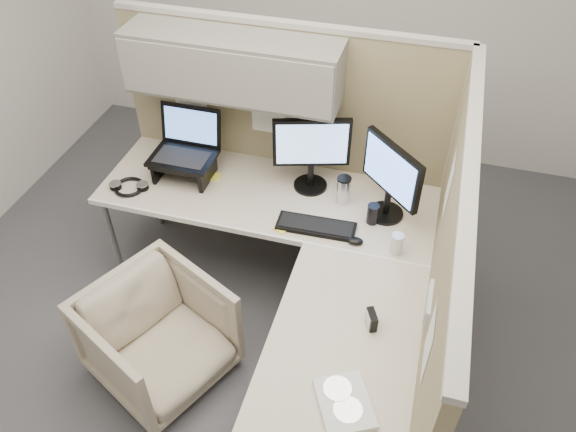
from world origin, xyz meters
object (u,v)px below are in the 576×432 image
(desk, at_px, (286,254))
(monitor_left, at_px, (312,149))
(office_chair, at_px, (158,333))
(keyboard, at_px, (316,226))

(desk, relative_size, monitor_left, 4.29)
(office_chair, height_order, keyboard, keyboard)
(monitor_left, height_order, keyboard, monitor_left)
(desk, relative_size, keyboard, 4.60)
(desk, xyz_separation_m, keyboard, (0.11, 0.20, 0.05))
(desk, xyz_separation_m, monitor_left, (-0.01, 0.54, 0.32))
(monitor_left, bearing_deg, keyboard, -87.79)
(keyboard, bearing_deg, monitor_left, 107.08)
(monitor_left, xyz_separation_m, keyboard, (0.12, -0.34, -0.26))
(desk, distance_m, keyboard, 0.24)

